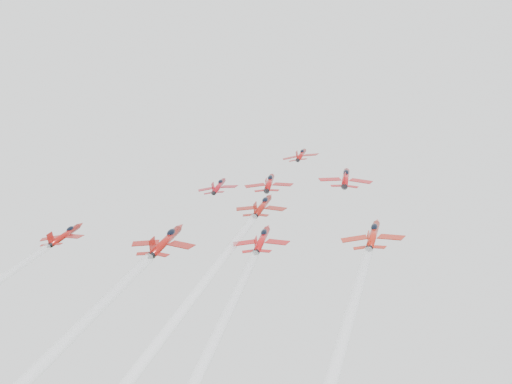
# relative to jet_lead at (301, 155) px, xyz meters

# --- Properties ---
(jet_lead) EXTENTS (8.51, 11.27, 5.94)m
(jet_lead) POSITION_rel_jet_lead_xyz_m (0.00, 0.00, 0.00)
(jet_lead) COLOR maroon
(jet_row2_left) EXTENTS (8.41, 11.13, 5.87)m
(jet_row2_left) POSITION_rel_jet_lead_xyz_m (-12.77, -20.60, -9.59)
(jet_row2_left) COLOR maroon
(jet_row2_center) EXTENTS (9.79, 12.95, 6.83)m
(jet_row2_center) POSITION_rel_jet_lead_xyz_m (-2.37, -19.88, -9.24)
(jet_row2_center) COLOR #9D0F0F
(jet_row2_right) EXTENTS (10.48, 13.87, 7.32)m
(jet_row2_right) POSITION_rel_jet_lead_xyz_m (12.68, -18.80, -8.73)
(jet_row2_right) COLOR #B01014
(jet_center) EXTENTS (9.32, 91.99, 43.69)m
(jet_center) POSITION_rel_jet_lead_xyz_m (-0.25, -73.83, -34.43)
(jet_center) COLOR maroon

